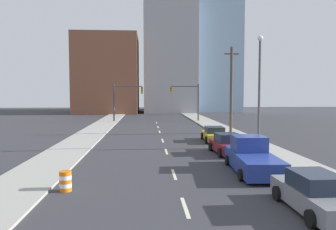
# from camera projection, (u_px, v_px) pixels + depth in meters

# --- Properties ---
(sidewalk_left) EXTENTS (3.40, 100.33, 0.12)m
(sidewalk_left) POSITION_uv_depth(u_px,v_px,m) (109.00, 120.00, 54.73)
(sidewalk_left) COLOR #9E9B93
(sidewalk_left) RESTS_ON ground
(sidewalk_right) EXTENTS (3.40, 100.33, 0.12)m
(sidewalk_right) POSITION_uv_depth(u_px,v_px,m) (201.00, 120.00, 55.74)
(sidewalk_right) COLOR #9E9B93
(sidewalk_right) RESTS_ON ground
(lane_stripe_at_8m) EXTENTS (0.16, 2.40, 0.01)m
(lane_stripe_at_8m) POSITION_uv_depth(u_px,v_px,m) (185.00, 207.00, 13.12)
(lane_stripe_at_8m) COLOR beige
(lane_stripe_at_8m) RESTS_ON ground
(lane_stripe_at_13m) EXTENTS (0.16, 2.40, 0.01)m
(lane_stripe_at_13m) POSITION_uv_depth(u_px,v_px,m) (174.00, 174.00, 18.45)
(lane_stripe_at_13m) COLOR beige
(lane_stripe_at_13m) RESTS_ON ground
(lane_stripe_at_20m) EXTENTS (0.16, 2.40, 0.01)m
(lane_stripe_at_20m) POSITION_uv_depth(u_px,v_px,m) (166.00, 151.00, 25.64)
(lane_stripe_at_20m) COLOR beige
(lane_stripe_at_20m) RESTS_ON ground
(lane_stripe_at_26m) EXTENTS (0.16, 2.40, 0.01)m
(lane_stripe_at_26m) POSITION_uv_depth(u_px,v_px,m) (163.00, 141.00, 31.49)
(lane_stripe_at_26m) COLOR beige
(lane_stripe_at_26m) RESTS_ON ground
(lane_stripe_at_34m) EXTENTS (0.16, 2.40, 0.01)m
(lane_stripe_at_34m) POSITION_uv_depth(u_px,v_px,m) (160.00, 132.00, 38.71)
(lane_stripe_at_34m) COLOR beige
(lane_stripe_at_34m) RESTS_ON ground
(lane_stripe_at_39m) EXTENTS (0.16, 2.40, 0.01)m
(lane_stripe_at_39m) POSITION_uv_depth(u_px,v_px,m) (158.00, 127.00, 43.87)
(lane_stripe_at_39m) COLOR beige
(lane_stripe_at_39m) RESTS_ON ground
(lane_stripe_at_45m) EXTENTS (0.16, 2.40, 0.01)m
(lane_stripe_at_45m) POSITION_uv_depth(u_px,v_px,m) (157.00, 123.00, 50.59)
(lane_stripe_at_45m) COLOR beige
(lane_stripe_at_45m) RESTS_ON ground
(building_brick_left) EXTENTS (14.00, 16.00, 17.60)m
(building_brick_left) POSITION_uv_depth(u_px,v_px,m) (108.00, 75.00, 76.16)
(building_brick_left) COLOR brown
(building_brick_left) RESTS_ON ground
(building_office_center) EXTENTS (12.00, 20.00, 25.61)m
(building_office_center) POSITION_uv_depth(u_px,v_px,m) (168.00, 60.00, 80.81)
(building_office_center) COLOR #99999E
(building_office_center) RESTS_ON ground
(building_glass_right) EXTENTS (13.00, 20.00, 32.83)m
(building_glass_right) POSITION_uv_depth(u_px,v_px,m) (209.00, 48.00, 85.26)
(building_glass_right) COLOR #8CADC6
(building_glass_right) RESTS_ON ground
(traffic_signal_left) EXTENTS (4.76, 0.35, 6.04)m
(traffic_signal_left) POSITION_uv_depth(u_px,v_px,m) (123.00, 97.00, 52.08)
(traffic_signal_left) COLOR #38383D
(traffic_signal_left) RESTS_ON ground
(traffic_signal_right) EXTENTS (4.76, 0.35, 6.04)m
(traffic_signal_right) POSITION_uv_depth(u_px,v_px,m) (190.00, 97.00, 52.79)
(traffic_signal_right) COLOR #38383D
(traffic_signal_right) RESTS_ON ground
(utility_pole_right_mid) EXTENTS (1.60, 0.32, 9.75)m
(utility_pole_right_mid) POSITION_uv_depth(u_px,v_px,m) (231.00, 89.00, 36.90)
(utility_pole_right_mid) COLOR #473D33
(utility_pole_right_mid) RESTS_ON ground
(traffic_barrel) EXTENTS (0.56, 0.56, 0.95)m
(traffic_barrel) POSITION_uv_depth(u_px,v_px,m) (65.00, 181.00, 15.26)
(traffic_barrel) COLOR orange
(traffic_barrel) RESTS_ON ground
(street_lamp) EXTENTS (0.44, 0.44, 9.29)m
(street_lamp) POSITION_uv_depth(u_px,v_px,m) (259.00, 84.00, 27.03)
(street_lamp) COLOR #4C4C51
(street_lamp) RESTS_ON ground
(sedan_gray) EXTENTS (2.02, 4.59, 1.54)m
(sedan_gray) POSITION_uv_depth(u_px,v_px,m) (315.00, 194.00, 12.57)
(sedan_gray) COLOR slate
(sedan_gray) RESTS_ON ground
(pickup_truck_blue) EXTENTS (2.67, 6.12, 2.00)m
(pickup_truck_blue) POSITION_uv_depth(u_px,v_px,m) (252.00, 158.00, 19.07)
(pickup_truck_blue) COLOR navy
(pickup_truck_blue) RESTS_ON ground
(sedan_maroon) EXTENTS (2.36, 4.39, 1.53)m
(sedan_maroon) POSITION_uv_depth(u_px,v_px,m) (228.00, 144.00, 24.71)
(sedan_maroon) COLOR maroon
(sedan_maroon) RESTS_ON ground
(sedan_yellow) EXTENTS (2.27, 4.43, 1.39)m
(sedan_yellow) POSITION_uv_depth(u_px,v_px,m) (214.00, 134.00, 31.12)
(sedan_yellow) COLOR gold
(sedan_yellow) RESTS_ON ground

